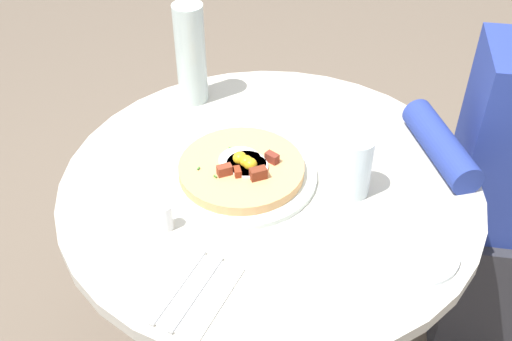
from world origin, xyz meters
TOP-DOWN VIEW (x-y plane):
  - dining_table at (0.00, 0.00)m, footprint 0.89×0.89m
  - pizza_plate at (-0.06, 0.00)m, footprint 0.32×0.32m
  - breakfast_pizza at (-0.06, 0.00)m, footprint 0.26×0.26m
  - bread_plate at (0.29, -0.16)m, footprint 0.17×0.17m
  - napkin at (-0.10, -0.32)m, footprint 0.18×0.20m
  - fork at (-0.08, -0.32)m, footprint 0.06×0.18m
  - knife at (-0.12, -0.31)m, footprint 0.06×0.18m
  - water_glass at (0.17, -0.01)m, footprint 0.07×0.07m
  - water_bottle at (-0.23, 0.28)m, footprint 0.07×0.07m
  - salt_shaker at (-0.18, -0.17)m, footprint 0.03×0.03m

SIDE VIEW (x-z plane):
  - dining_table at x=0.00m, z-range 0.19..0.90m
  - napkin at x=-0.10m, z-range 0.71..0.71m
  - bread_plate at x=0.29m, z-range 0.71..0.72m
  - pizza_plate at x=-0.06m, z-range 0.71..0.72m
  - fork at x=-0.08m, z-range 0.71..0.72m
  - knife at x=-0.12m, z-range 0.71..0.72m
  - breakfast_pizza at x=-0.06m, z-range 0.71..0.76m
  - salt_shaker at x=-0.18m, z-range 0.71..0.77m
  - water_glass at x=0.17m, z-range 0.71..0.84m
  - water_bottle at x=-0.23m, z-range 0.71..0.96m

